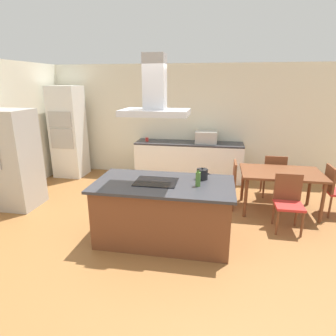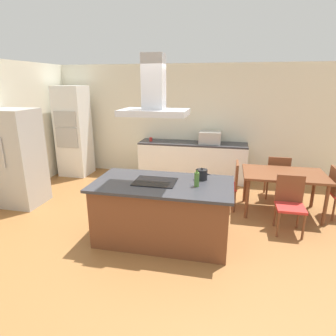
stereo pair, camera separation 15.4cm
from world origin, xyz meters
The scene contains 17 objects.
ground centered at (0.00, 1.50, 0.00)m, with size 16.00×16.00×0.00m, color #936033.
wall_back centered at (0.00, 3.25, 1.35)m, with size 7.20×0.10×2.70m, color silver.
kitchen_island centered at (0.00, 0.00, 0.45)m, with size 2.00×1.06×0.90m.
cooktop centered at (-0.11, 0.00, 0.91)m, with size 0.60×0.44×0.01m, color black.
tea_kettle centered at (0.53, 0.25, 0.98)m, with size 0.22×0.16×0.18m.
olive_oil_bottle centered at (0.49, -0.05, 1.01)m, with size 0.07×0.07×0.25m.
back_counter centered at (0.06, 2.88, 0.45)m, with size 2.55×0.62×0.90m.
countertop_microwave centered at (0.46, 2.88, 1.04)m, with size 0.50×0.38×0.28m, color #B2AFAA.
coffee_mug_red centered at (-0.96, 2.84, 0.95)m, with size 0.08×0.08×0.09m, color red.
wall_oven_stack centered at (-2.90, 2.65, 1.10)m, with size 0.70×0.66×2.20m.
refrigerator centered at (-2.98, 0.71, 0.91)m, with size 0.80×0.73×1.82m.
dining_table centered at (1.88, 1.34, 0.67)m, with size 1.40×0.90×0.75m.
chair_facing_island centered at (1.88, 0.68, 0.51)m, with size 0.42×0.42×0.89m.
chair_at_right_end centered at (2.79, 1.34, 0.51)m, with size 0.42×0.42×0.89m.
chair_facing_back_wall centered at (1.88, 2.01, 0.51)m, with size 0.42×0.42×0.89m.
chair_at_left_end centered at (0.96, 1.34, 0.51)m, with size 0.42×0.42×0.89m.
range_hood centered at (-0.11, 0.00, 2.10)m, with size 0.90×0.55×0.78m.
Camera 1 is at (0.73, -3.76, 2.28)m, focal length 30.40 mm.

